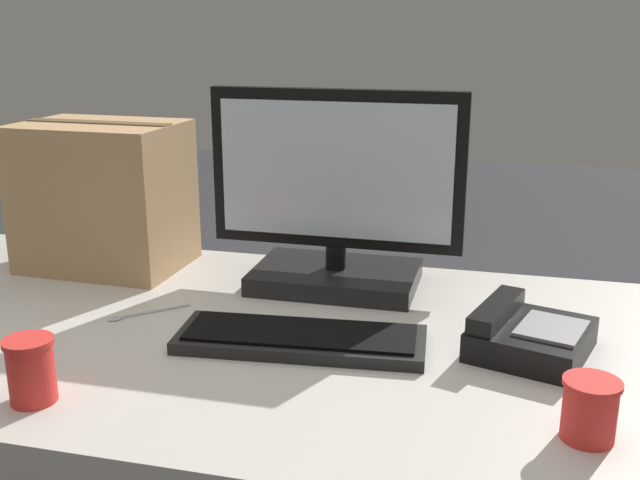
{
  "coord_description": "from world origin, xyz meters",
  "views": [
    {
      "loc": [
        0.48,
        -1.22,
        1.31
      ],
      "look_at": [
        0.14,
        0.12,
        0.9
      ],
      "focal_mm": 42.0,
      "sensor_mm": 36.0,
      "label": 1
    }
  ],
  "objects_px": {
    "spoon": "(139,314)",
    "keyboard": "(301,338)",
    "monitor": "(336,210)",
    "paper_cup_left": "(31,370)",
    "paper_cup_right": "(590,409)",
    "cardboard_box": "(104,196)",
    "desk_phone": "(528,336)"
  },
  "relations": [
    {
      "from": "paper_cup_left",
      "to": "cardboard_box",
      "type": "bearing_deg",
      "value": 109.61
    },
    {
      "from": "monitor",
      "to": "keyboard",
      "type": "height_order",
      "value": "monitor"
    },
    {
      "from": "spoon",
      "to": "monitor",
      "type": "bearing_deg",
      "value": 174.43
    },
    {
      "from": "spoon",
      "to": "paper_cup_left",
      "type": "bearing_deg",
      "value": 48.03
    },
    {
      "from": "keyboard",
      "to": "cardboard_box",
      "type": "height_order",
      "value": "cardboard_box"
    },
    {
      "from": "keyboard",
      "to": "paper_cup_right",
      "type": "distance_m",
      "value": 0.51
    },
    {
      "from": "paper_cup_left",
      "to": "monitor",
      "type": "bearing_deg",
      "value": 61.65
    },
    {
      "from": "desk_phone",
      "to": "paper_cup_right",
      "type": "height_order",
      "value": "paper_cup_right"
    },
    {
      "from": "paper_cup_right",
      "to": "keyboard",
      "type": "bearing_deg",
      "value": 156.84
    },
    {
      "from": "keyboard",
      "to": "paper_cup_right",
      "type": "height_order",
      "value": "paper_cup_right"
    },
    {
      "from": "paper_cup_left",
      "to": "spoon",
      "type": "bearing_deg",
      "value": 91.15
    },
    {
      "from": "desk_phone",
      "to": "cardboard_box",
      "type": "distance_m",
      "value": 0.99
    },
    {
      "from": "paper_cup_left",
      "to": "keyboard",
      "type": "bearing_deg",
      "value": 40.85
    },
    {
      "from": "monitor",
      "to": "cardboard_box",
      "type": "distance_m",
      "value": 0.55
    },
    {
      "from": "keyboard",
      "to": "spoon",
      "type": "height_order",
      "value": "keyboard"
    },
    {
      "from": "keyboard",
      "to": "spoon",
      "type": "xyz_separation_m",
      "value": [
        -0.35,
        0.06,
        -0.01
      ]
    },
    {
      "from": "monitor",
      "to": "paper_cup_right",
      "type": "distance_m",
      "value": 0.71
    },
    {
      "from": "keyboard",
      "to": "desk_phone",
      "type": "xyz_separation_m",
      "value": [
        0.39,
        0.07,
        0.02
      ]
    },
    {
      "from": "cardboard_box",
      "to": "monitor",
      "type": "bearing_deg",
      "value": -1.14
    },
    {
      "from": "spoon",
      "to": "cardboard_box",
      "type": "bearing_deg",
      "value": -94.63
    },
    {
      "from": "desk_phone",
      "to": "paper_cup_left",
      "type": "relative_size",
      "value": 2.41
    },
    {
      "from": "paper_cup_left",
      "to": "cardboard_box",
      "type": "relative_size",
      "value": 0.28
    },
    {
      "from": "paper_cup_left",
      "to": "spoon",
      "type": "height_order",
      "value": "paper_cup_left"
    },
    {
      "from": "paper_cup_left",
      "to": "cardboard_box",
      "type": "height_order",
      "value": "cardboard_box"
    },
    {
      "from": "desk_phone",
      "to": "cardboard_box",
      "type": "height_order",
      "value": "cardboard_box"
    },
    {
      "from": "keyboard",
      "to": "paper_cup_left",
      "type": "relative_size",
      "value": 4.43
    },
    {
      "from": "desk_phone",
      "to": "paper_cup_left",
      "type": "distance_m",
      "value": 0.82
    },
    {
      "from": "keyboard",
      "to": "paper_cup_left",
      "type": "bearing_deg",
      "value": -144.05
    },
    {
      "from": "spoon",
      "to": "keyboard",
      "type": "bearing_deg",
      "value": 127.32
    },
    {
      "from": "cardboard_box",
      "to": "spoon",
      "type": "bearing_deg",
      "value": -51.51
    },
    {
      "from": "monitor",
      "to": "desk_phone",
      "type": "distance_m",
      "value": 0.49
    },
    {
      "from": "desk_phone",
      "to": "cardboard_box",
      "type": "xyz_separation_m",
      "value": [
        -0.95,
        0.26,
        0.14
      ]
    }
  ]
}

